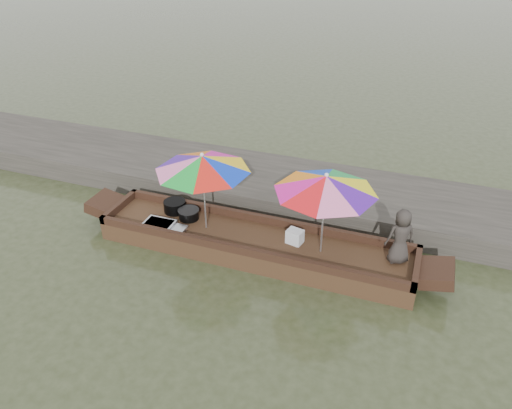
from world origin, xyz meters
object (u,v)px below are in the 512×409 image
(tray_crayfish, at_px, (159,224))
(vendor, at_px, (401,236))
(boat_hull, at_px, (254,245))
(supply_bag, at_px, (295,237))
(umbrella_bow, at_px, (204,192))
(umbrella_stern, at_px, (323,214))
(tray_scallop, at_px, (170,229))
(cooking_pot, at_px, (175,206))
(charcoal_grill, at_px, (189,214))

(tray_crayfish, relative_size, vendor, 0.57)
(boat_hull, bearing_deg, supply_bag, 7.65)
(tray_crayfish, relative_size, supply_bag, 2.08)
(vendor, height_order, umbrella_bow, umbrella_bow)
(umbrella_stern, bearing_deg, tray_scallop, -173.18)
(cooking_pot, xyz_separation_m, umbrella_bow, (0.84, -0.32, 0.66))
(charcoal_grill, height_order, umbrella_bow, umbrella_bow)
(umbrella_stern, bearing_deg, tray_crayfish, -174.76)
(charcoal_grill, height_order, umbrella_stern, umbrella_stern)
(boat_hull, height_order, tray_crayfish, tray_crayfish)
(boat_hull, bearing_deg, tray_scallop, -167.88)
(supply_bag, relative_size, umbrella_stern, 0.16)
(supply_bag, bearing_deg, umbrella_stern, -11.20)
(tray_scallop, relative_size, vendor, 0.57)
(boat_hull, xyz_separation_m, vendor, (2.55, 0.18, 0.68))
(tray_scallop, bearing_deg, umbrella_bow, 29.36)
(tray_crayfish, xyz_separation_m, charcoal_grill, (0.40, 0.45, 0.05))
(umbrella_bow, bearing_deg, vendor, 2.91)
(supply_bag, bearing_deg, boat_hull, -172.35)
(boat_hull, relative_size, umbrella_stern, 3.38)
(cooking_pot, relative_size, tray_scallop, 0.75)
(tray_crayfish, bearing_deg, umbrella_bow, 18.29)
(boat_hull, xyz_separation_m, tray_crayfish, (-1.83, -0.28, 0.22))
(tray_crayfish, bearing_deg, vendor, 6.02)
(boat_hull, xyz_separation_m, umbrella_stern, (1.26, 0.00, 0.95))
(tray_crayfish, xyz_separation_m, umbrella_bow, (0.86, 0.28, 0.73))
(tray_scallop, relative_size, charcoal_grill, 1.49)
(supply_bag, distance_m, umbrella_bow, 1.84)
(boat_hull, xyz_separation_m, supply_bag, (0.75, 0.10, 0.30))
(cooking_pot, height_order, umbrella_bow, umbrella_bow)
(charcoal_grill, bearing_deg, cooking_pot, 158.65)
(umbrella_stern, bearing_deg, cooking_pot, 174.02)
(charcoal_grill, relative_size, umbrella_bow, 0.22)
(boat_hull, bearing_deg, vendor, 4.02)
(cooking_pot, bearing_deg, supply_bag, -4.93)
(vendor, xyz_separation_m, umbrella_stern, (-1.30, -0.18, 0.27))
(tray_crayfish, bearing_deg, umbrella_stern, 5.24)
(boat_hull, distance_m, charcoal_grill, 1.46)
(supply_bag, bearing_deg, tray_scallop, -169.30)
(cooking_pot, height_order, supply_bag, supply_bag)
(cooking_pot, distance_m, charcoal_grill, 0.41)
(tray_scallop, height_order, charcoal_grill, charcoal_grill)
(tray_crayfish, distance_m, charcoal_grill, 0.61)
(tray_crayfish, height_order, tray_scallop, tray_crayfish)
(cooking_pot, height_order, tray_scallop, cooking_pot)
(tray_crayfish, distance_m, umbrella_bow, 1.16)
(supply_bag, relative_size, umbrella_bow, 0.16)
(boat_hull, relative_size, vendor, 5.79)
(boat_hull, bearing_deg, umbrella_bow, 180.00)
(cooking_pot, xyz_separation_m, umbrella_stern, (3.07, -0.32, 0.66))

